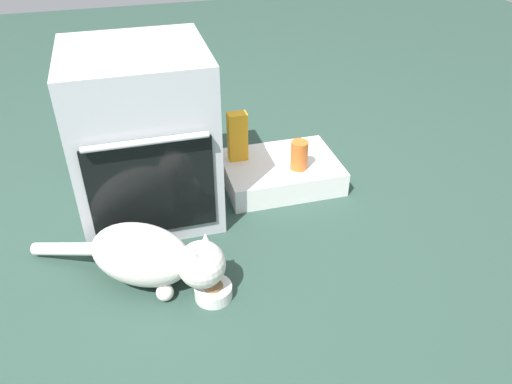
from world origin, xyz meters
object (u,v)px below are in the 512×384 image
(oven, at_px, (143,136))
(sauce_jar, at_px, (299,155))
(juice_carton, at_px, (237,137))
(food_bowl, at_px, (213,290))
(pantry_cabinet, at_px, (280,172))
(cat, at_px, (151,256))

(oven, height_order, sauce_jar, oven)
(oven, distance_m, juice_carton, 0.47)
(food_bowl, bearing_deg, pantry_cabinet, 55.00)
(oven, xyz_separation_m, food_bowl, (0.16, -0.63, -0.34))
(pantry_cabinet, relative_size, sauce_jar, 3.91)
(pantry_cabinet, bearing_deg, food_bowl, -125.00)
(food_bowl, height_order, cat, cat)
(cat, height_order, juice_carton, juice_carton)
(food_bowl, relative_size, cat, 0.19)
(pantry_cabinet, distance_m, sauce_jar, 0.16)
(cat, relative_size, sauce_jar, 5.16)
(food_bowl, bearing_deg, oven, 104.13)
(food_bowl, xyz_separation_m, sauce_jar, (0.53, 0.59, 0.16))
(cat, distance_m, juice_carton, 0.79)
(juice_carton, bearing_deg, oven, -163.70)
(oven, bearing_deg, pantry_cabinet, 4.02)
(food_bowl, distance_m, juice_carton, 0.83)
(sauce_jar, xyz_separation_m, juice_carton, (-0.25, 0.16, 0.05))
(pantry_cabinet, relative_size, juice_carton, 2.28)
(sauce_jar, height_order, juice_carton, juice_carton)
(oven, bearing_deg, cat, -94.98)
(cat, xyz_separation_m, sauce_jar, (0.73, 0.46, 0.06))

